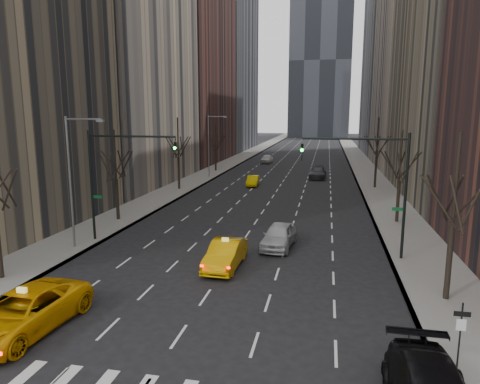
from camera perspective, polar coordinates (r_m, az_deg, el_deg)
The scene contains 24 objects.
ground at distance 19.27m, azimuth -8.15°, elevation -18.52°, with size 400.00×400.00×0.00m, color black.
sidewalk_left at distance 88.22m, azimuth -0.43°, elevation 4.34°, with size 4.50×320.00×0.15m, color slate.
sidewalk_right at distance 86.58m, azimuth 15.68°, elevation 3.85°, with size 4.50×320.00×0.15m, color slate.
bld_left_far at distance 87.24m, azimuth -7.31°, elevation 18.64°, with size 14.00×28.00×44.00m, color brown.
bld_left_deep at distance 117.00m, azimuth -2.38°, elevation 20.52°, with size 14.00×30.00×60.00m, color slate.
bld_right_far at distance 82.88m, azimuth 23.70°, elevation 20.44°, with size 14.00×28.00×50.00m, color #B9A78E.
bld_right_deep at distance 113.68m, azimuth 20.45°, elevation 19.70°, with size 14.00×30.00×58.00m, color slate.
tree_lw_b at distance 38.68m, azimuth -16.17°, elevation 1.67°, with size 3.36×3.50×7.82m.
tree_lw_c at distance 53.21m, azimuth -8.22°, elevation 4.58°, with size 3.36×3.50×8.74m.
tree_lw_d at distance 70.40m, azimuth -3.27°, elevation 5.66°, with size 3.36×3.50×7.36m.
tree_rw_a at distance 23.33m, azimuth 26.45°, elevation -4.14°, with size 3.36×3.50×8.28m.
tree_rw_b at distance 38.74m, azimuth 20.47°, elevation 1.44°, with size 3.36×3.50×7.82m.
tree_rw_c at distance 56.43m, azimuth 17.73°, elevation 4.52°, with size 3.36×3.50×8.74m.
traffic_mast_left at distance 31.84m, azimuth -16.68°, elevation 3.08°, with size 6.69×0.39×8.00m.
traffic_mast_right at distance 28.29m, azimuth 17.97°, elevation 2.14°, with size 6.69×0.39×8.00m.
streetlight_near at distance 30.99m, azimuth -21.26°, elevation 2.86°, with size 2.83×0.22×9.00m.
streetlight_far at distance 63.21m, azimuth -3.89°, elevation 6.99°, with size 2.83×0.22×9.00m.
sign_post at distance 17.28m, azimuth 27.29°, elevation -16.52°, with size 0.55×0.06×2.80m.
taxi_suv at distance 21.23m, azimuth -26.91°, elevation -14.09°, with size 2.96×6.42×1.79m, color #E69D04.
taxi_sedan at distance 26.45m, azimuth -1.96°, elevation -8.29°, with size 1.75×5.01×1.65m, color #D89904.
silver_sedan_ahead at distance 30.41m, azimuth 5.20°, elevation -5.81°, with size 1.98×4.93×1.68m, color #ADB0B5.
far_taxi at distance 56.19m, azimuth 1.73°, elevation 1.51°, with size 1.41×4.03×1.33m, color #DEBB04.
far_suv_grey at distance 63.87m, azimuth 10.33°, elevation 2.57°, with size 2.34×5.76×1.67m, color #323338.
far_car_white at distance 82.77m, azimuth 3.60°, elevation 4.44°, with size 1.90×4.73×1.61m, color silver.
Camera 1 is at (5.87, -15.85, 9.26)m, focal length 32.00 mm.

